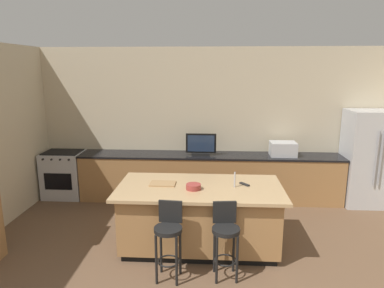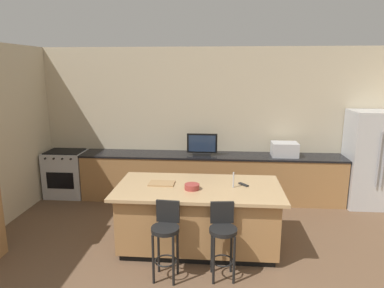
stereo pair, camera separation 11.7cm
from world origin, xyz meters
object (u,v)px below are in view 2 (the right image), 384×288
at_px(kitchen_island, 198,216).
at_px(refrigerator, 372,159).
at_px(microwave, 284,149).
at_px(cutting_board, 162,183).
at_px(bar_stool_right, 223,235).
at_px(range_oven, 67,173).
at_px(tv_remote, 244,185).
at_px(tv_monitor, 202,145).
at_px(fruit_bowl, 192,187).
at_px(bar_stool_left, 166,234).

height_order(kitchen_island, refrigerator, refrigerator).
bearing_deg(microwave, cutting_board, -138.93).
bearing_deg(bar_stool_right, microwave, 59.13).
bearing_deg(range_oven, tv_remote, -27.02).
height_order(kitchen_island, tv_remote, tv_remote).
relative_size(refrigerator, bar_stool_right, 1.91).
bearing_deg(refrigerator, range_oven, 179.58).
bearing_deg(microwave, tv_monitor, -178.09).
bearing_deg(cutting_board, bar_stool_right, -41.55).
bearing_deg(cutting_board, tv_remote, 1.88).
height_order(tv_monitor, fruit_bowl, tv_monitor).
bearing_deg(microwave, refrigerator, -1.59).
height_order(tv_monitor, bar_stool_left, tv_monitor).
distance_m(microwave, bar_stool_right, 2.85).
height_order(refrigerator, range_oven, refrigerator).
bearing_deg(bar_stool_right, range_oven, 134.43).
relative_size(bar_stool_left, cutting_board, 2.66).
bearing_deg(refrigerator, tv_monitor, -179.86).
distance_m(refrigerator, tv_monitor, 3.15).
bearing_deg(bar_stool_left, cutting_board, 107.41).
relative_size(tv_monitor, cutting_board, 1.59).
bearing_deg(tv_monitor, microwave, 1.91).
xyz_separation_m(tv_remote, cutting_board, (-1.17, -0.04, -0.00)).
bearing_deg(tv_monitor, refrigerator, 0.14).
height_order(refrigerator, tv_monitor, refrigerator).
bearing_deg(fruit_bowl, range_oven, 143.92).
relative_size(fruit_bowl, cutting_board, 0.57).
xyz_separation_m(bar_stool_right, tv_remote, (0.29, 0.81, 0.37)).
height_order(range_oven, bar_stool_left, bar_stool_left).
distance_m(refrigerator, range_oven, 5.89).
distance_m(refrigerator, bar_stool_right, 3.74).
height_order(tv_monitor, bar_stool_right, tv_monitor).
height_order(kitchen_island, range_oven, range_oven).
bearing_deg(cutting_board, bar_stool_left, -77.48).
distance_m(kitchen_island, bar_stool_right, 0.79).
bearing_deg(microwave, bar_stool_right, -114.58).
relative_size(range_oven, cutting_board, 2.57).
relative_size(range_oven, bar_stool_left, 0.97).
bearing_deg(tv_remote, refrigerator, -5.72).
bearing_deg(cutting_board, microwave, 41.07).
height_order(microwave, tv_monitor, tv_monitor).
bearing_deg(cutting_board, kitchen_island, -6.81).
bearing_deg(bar_stool_right, cutting_board, 132.16).
xyz_separation_m(range_oven, cutting_board, (2.25, -1.78, 0.46)).
bearing_deg(cutting_board, range_oven, 141.64).
distance_m(refrigerator, microwave, 1.59).
bearing_deg(tv_remote, kitchen_island, 148.85).
height_order(kitchen_island, fruit_bowl, fruit_bowl).
relative_size(microwave, cutting_board, 1.33).
relative_size(bar_stool_left, fruit_bowl, 4.71).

